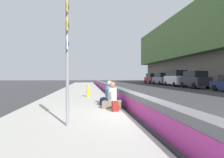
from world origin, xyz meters
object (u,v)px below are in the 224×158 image
parked_car_farther (152,78)px  seated_person_middle (109,97)px  parked_car_fourth (195,79)px  fire_hydrant (88,90)px  route_sign_post (68,51)px  parked_car_midline (175,78)px  parked_car_far (161,79)px  backpack (115,106)px  seated_person_foreground (112,100)px

parked_car_farther → seated_person_middle: bearing=156.9°
parked_car_fourth → parked_car_farther: bearing=-0.6°
parked_car_farther → parked_car_fourth: bearing=179.4°
fire_hydrant → parked_car_farther: (27.14, -14.18, 0.60)m
route_sign_post → seated_person_middle: 4.64m
parked_car_midline → parked_car_far: (5.60, 0.09, -0.17)m
seated_person_middle → parked_car_far: 28.11m
seated_person_middle → backpack: 1.92m
fire_hydrant → parked_car_far: (21.23, -13.99, 0.60)m
fire_hydrant → parked_car_fourth: parked_car_fourth is taller
backpack → seated_person_middle: bearing=0.1°
backpack → parked_car_far: parked_car_far is taller
route_sign_post → parked_car_midline: bearing=-32.3°
backpack → parked_car_far: bearing=-25.8°
route_sign_post → parked_car_far: (28.90, -14.63, -1.05)m
parked_car_farther → backpack: bearing=158.1°
fire_hydrant → parked_car_midline: 21.05m
seated_person_foreground → seated_person_middle: bearing=0.1°
parked_car_fourth → parked_car_midline: parked_car_midline is taller
fire_hydrant → parked_car_farther: 30.63m
route_sign_post → backpack: size_ratio=9.00×
seated_person_middle → parked_car_fourth: (13.80, -13.00, 0.67)m
seated_person_foreground → backpack: seated_person_foreground is taller
backpack → parked_car_fourth: 20.41m
fire_hydrant → backpack: fire_hydrant is taller
seated_person_middle → parked_car_farther: size_ratio=0.25×
route_sign_post → fire_hydrant: (7.67, -0.64, -1.65)m
seated_person_foreground → seated_person_middle: size_ratio=0.97×
route_sign_post → fire_hydrant: route_sign_post is taller
fire_hydrant → parked_car_fourth: size_ratio=0.18×
seated_person_foreground → parked_car_fourth: parked_car_fourth is taller
seated_person_middle → parked_car_farther: 33.53m
fire_hydrant → parked_car_midline: parked_car_midline is taller
seated_person_foreground → parked_car_midline: size_ratio=0.22×
route_sign_post → fire_hydrant: bearing=-4.7°
parked_car_fourth → parked_car_far: size_ratio=1.01×
route_sign_post → parked_car_farther: size_ratio=0.75×
parked_car_far → fire_hydrant: bearing=146.6°
fire_hydrant → seated_person_foreground: 4.87m
seated_person_foreground → parked_car_midline: bearing=-32.6°
seated_person_middle → parked_car_fourth: parked_car_fourth is taller
seated_person_middle → backpack: size_ratio=2.96×
seated_person_foreground → parked_car_farther: bearing=-22.4°
seated_person_middle → route_sign_post: bearing=157.5°
seated_person_middle → parked_car_midline: bearing=-34.1°
backpack → parked_car_midline: (21.24, -13.06, 1.02)m
route_sign_post → backpack: (2.07, -1.66, -1.90)m
fire_hydrant → parked_car_midline: bearing=-42.0°
backpack → fire_hydrant: bearing=10.3°
fire_hydrant → parked_car_fourth: (10.10, -14.02, 0.60)m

